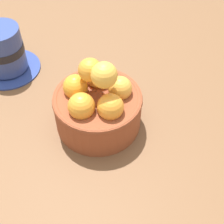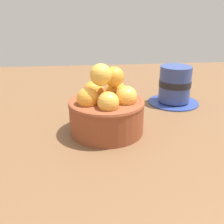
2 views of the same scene
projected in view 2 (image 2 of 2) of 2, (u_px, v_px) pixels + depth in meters
ground_plane at (107, 143)px, 48.68cm from camera, size 135.16×116.51×4.87cm
terracotta_bowl at (107, 109)px, 46.09cm from camera, size 13.55×13.55×12.75cm
coffee_cup at (175, 86)px, 60.16cm from camera, size 11.76×11.76×8.81cm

